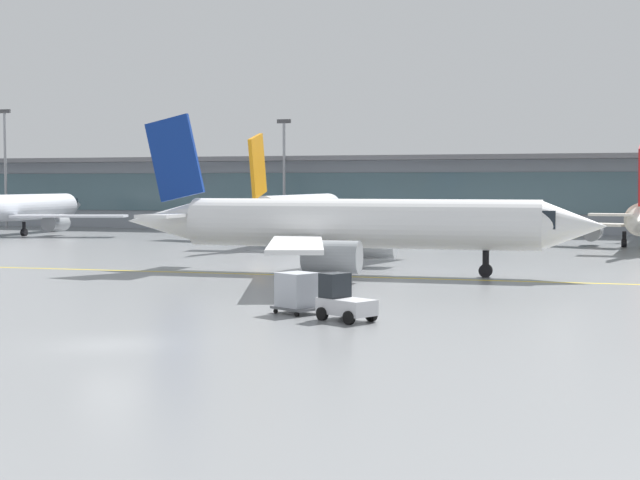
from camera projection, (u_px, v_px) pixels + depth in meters
ground_plane at (111, 345)px, 36.31m from camera, size 400.00×400.00×0.00m
taxiway_centreline_stripe at (353, 277)px, 62.67m from camera, size 109.95×4.06×0.01m
terminal_concourse at (468, 193)px, 120.97m from camera, size 181.70×11.00×9.60m
gate_airplane_0 at (15, 209)px, 112.84m from camera, size 29.34×31.54×10.45m
gate_airplane_1 at (298, 211)px, 100.03m from camera, size 30.18×32.42×10.75m
taxiing_regional_jet at (355, 225)px, 64.49m from camera, size 33.34×31.03×11.05m
baggage_tug at (343, 301)px, 42.71m from camera, size 2.95×2.54×2.10m
cargo_dolly_lead at (297, 291)px, 44.95m from camera, size 2.62×2.43×1.94m
apron_light_mast_0 at (5, 164)px, 130.20m from camera, size 1.80×0.36×16.17m
apron_light_mast_1 at (284, 170)px, 120.64m from camera, size 1.80×0.36×14.19m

